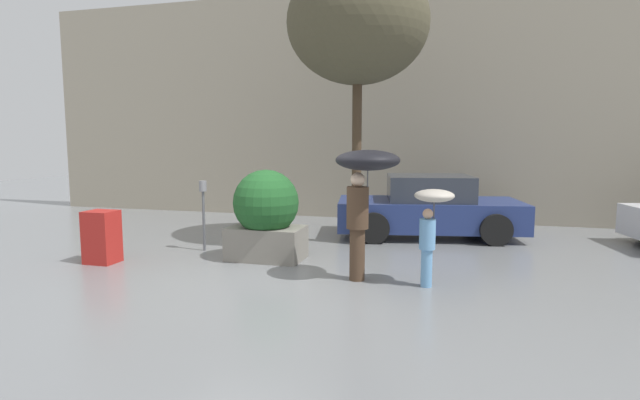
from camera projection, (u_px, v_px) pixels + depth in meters
name	position (u px, v px, depth m)	size (l,w,h in m)	color
ground_plane	(255.00, 280.00, 7.50)	(40.00, 40.00, 0.00)	slate
building_facade	(347.00, 106.00, 13.37)	(18.00, 0.30, 6.00)	#9E937F
planter_box	(266.00, 214.00, 8.74)	(1.31, 1.15, 1.59)	gray
person_adult	(365.00, 179.00, 7.30)	(0.94, 0.94, 1.95)	#473323
person_child	(431.00, 216.00, 7.07)	(0.56, 0.56, 1.40)	#669ED1
parked_car_near	(429.00, 208.00, 10.90)	(4.17, 2.54, 1.34)	navy
street_tree	(358.00, 24.00, 9.59)	(2.75, 2.75, 5.50)	#423323
parking_meter	(203.00, 201.00, 9.41)	(0.14, 0.14, 1.34)	#595B60
newspaper_box	(102.00, 237.00, 8.52)	(0.50, 0.44, 0.90)	#B2231E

